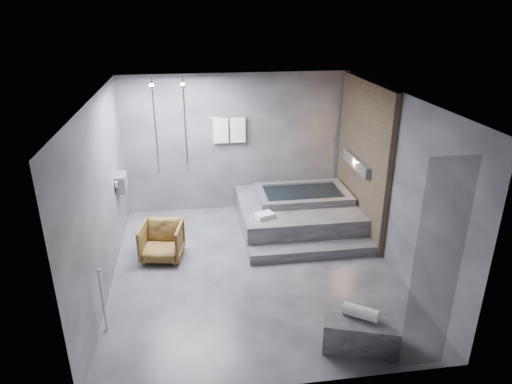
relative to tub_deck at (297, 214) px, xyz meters
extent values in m
plane|color=#303032|center=(-1.05, -1.45, -0.25)|extent=(5.00, 5.00, 0.00)
cube|color=#505053|center=(-1.05, -1.45, 2.55)|extent=(4.50, 5.00, 0.04)
cube|color=#3B3B40|center=(-1.05, 1.05, 1.15)|extent=(4.50, 0.04, 2.80)
cube|color=#3B3B40|center=(-1.05, -3.95, 1.15)|extent=(4.50, 0.04, 2.80)
cube|color=#3B3B40|center=(-3.30, -1.45, 1.15)|extent=(0.04, 5.00, 2.80)
cube|color=#3B3B40|center=(1.20, -1.45, 1.15)|extent=(0.04, 5.00, 2.80)
cube|color=#897250|center=(1.14, -0.20, 1.15)|extent=(0.10, 2.40, 2.78)
cube|color=#FF9938|center=(1.06, -0.20, 1.05)|extent=(0.14, 1.20, 0.20)
cube|color=gray|center=(-3.21, -0.05, 0.85)|extent=(0.16, 0.42, 0.30)
imported|color=beige|center=(-3.20, -0.15, 0.80)|extent=(0.08, 0.08, 0.21)
imported|color=beige|center=(-3.20, 0.05, 0.78)|extent=(0.07, 0.07, 0.15)
cylinder|color=silver|center=(-2.05, 0.60, 1.65)|extent=(0.04, 0.04, 1.80)
cylinder|color=silver|center=(-2.60, 0.60, 1.65)|extent=(0.04, 0.04, 1.80)
cylinder|color=silver|center=(-1.20, 0.99, 1.70)|extent=(0.75, 0.02, 0.02)
cube|color=white|center=(-1.37, 0.97, 1.45)|extent=(0.30, 0.06, 0.50)
cube|color=white|center=(-1.03, 0.97, 1.45)|extent=(0.30, 0.06, 0.50)
cylinder|color=silver|center=(-3.20, -2.65, 0.20)|extent=(0.04, 0.04, 0.90)
cube|color=black|center=(0.60, -3.90, 1.10)|extent=(0.55, 0.01, 2.60)
cube|color=#353538|center=(0.00, 0.00, 0.00)|extent=(2.20, 2.00, 0.50)
cube|color=#353538|center=(0.00, -1.18, -0.16)|extent=(2.20, 0.36, 0.18)
cube|color=#343537|center=(0.02, -3.43, -0.04)|extent=(1.03, 0.77, 0.41)
imported|color=#402A10|center=(-2.54, -0.87, 0.06)|extent=(0.77, 0.79, 0.63)
cylinder|color=white|center=(0.01, -3.41, 0.24)|extent=(0.45, 0.38, 0.16)
cube|color=white|center=(-0.74, -0.59, 0.29)|extent=(0.37, 0.32, 0.08)
camera|label=1|loc=(-1.94, -7.81, 3.77)|focal=32.00mm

